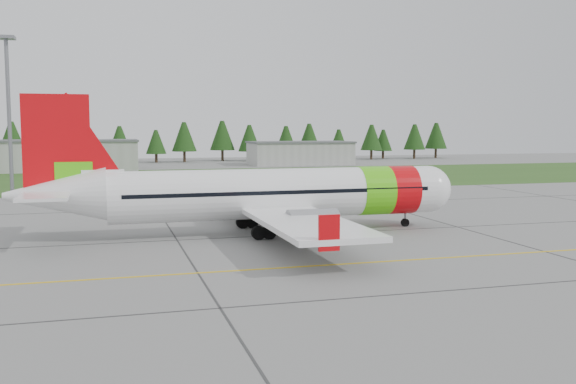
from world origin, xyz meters
name	(u,v)px	position (x,y,z in m)	size (l,w,h in m)	color
ground	(486,288)	(0.00, 0.00, 0.00)	(320.00, 320.00, 0.00)	gray
aircraft	(268,194)	(-7.17, 21.56, 3.30)	(37.79, 34.62, 11.46)	white
service_van	(206,177)	(-7.37, 55.14, 2.28)	(1.59, 1.51, 4.57)	white
grass_strip	(225,178)	(0.00, 82.00, 0.01)	(320.00, 50.00, 0.03)	#30561E
taxi_guideline	(419,259)	(0.00, 8.00, 0.01)	(120.00, 0.25, 0.02)	gold
hangar_west	(57,156)	(-30.00, 110.00, 3.00)	(32.00, 14.00, 6.00)	#A8A8A3
hangar_east	(300,154)	(25.00, 118.00, 2.60)	(24.00, 12.00, 5.20)	#A8A8A3
floodlight_mast	(9,119)	(-32.00, 58.00, 10.00)	(0.50, 0.50, 20.00)	slate
treeline	(186,143)	(0.00, 138.00, 5.00)	(160.00, 8.00, 10.00)	#1C3F14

